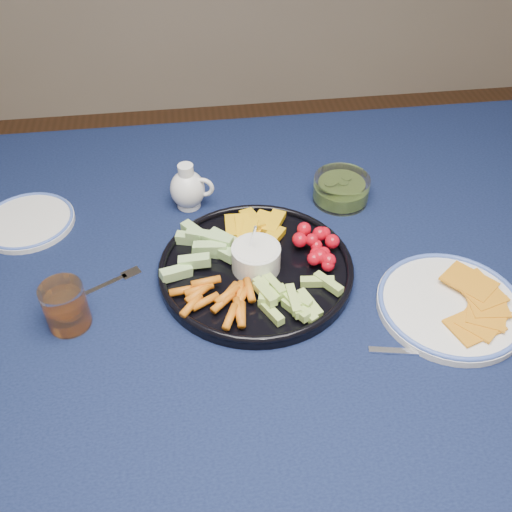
{
  "coord_description": "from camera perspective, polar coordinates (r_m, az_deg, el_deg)",
  "views": [
    {
      "loc": [
        -0.15,
        -0.75,
        1.47
      ],
      "look_at": [
        -0.06,
        -0.02,
        0.79
      ],
      "focal_mm": 40.0,
      "sensor_mm": 36.0,
      "label": 1
    }
  ],
  "objects": [
    {
      "name": "side_plate_extra",
      "position": [
        1.21,
        -21.87,
        3.23
      ],
      "size": [
        0.18,
        0.18,
        0.01
      ],
      "color": "white",
      "rests_on": "dining_table"
    },
    {
      "name": "crudite_platter",
      "position": [
        1.01,
        -0.14,
        -0.96
      ],
      "size": [
        0.35,
        0.35,
        0.11
      ],
      "color": "black",
      "rests_on": "dining_table"
    },
    {
      "name": "creamer_pitcher",
      "position": [
        1.16,
        -6.81,
        6.7
      ],
      "size": [
        0.09,
        0.07,
        0.1
      ],
      "color": "white",
      "rests_on": "dining_table"
    },
    {
      "name": "fork_right",
      "position": [
        0.95,
        17.5,
        -9.28
      ],
      "size": [
        0.18,
        0.05,
        0.0
      ],
      "color": "silver",
      "rests_on": "dining_table"
    },
    {
      "name": "pickle_bowl",
      "position": [
        1.19,
        8.5,
        6.54
      ],
      "size": [
        0.11,
        0.11,
        0.05
      ],
      "color": "white",
      "rests_on": "dining_table"
    },
    {
      "name": "fork_left",
      "position": [
        1.04,
        -14.78,
        -2.82
      ],
      "size": [
        0.15,
        0.09,
        0.0
      ],
      "color": "silver",
      "rests_on": "dining_table"
    },
    {
      "name": "cheese_plate",
      "position": [
        1.01,
        18.91,
        -4.53
      ],
      "size": [
        0.25,
        0.25,
        0.03
      ],
      "color": "white",
      "rests_on": "dining_table"
    },
    {
      "name": "juice_tumbler",
      "position": [
        0.97,
        -18.45,
        -5.0
      ],
      "size": [
        0.07,
        0.07,
        0.08
      ],
      "color": "white",
      "rests_on": "dining_table"
    },
    {
      "name": "dining_table",
      "position": [
        1.11,
        2.69,
        -3.85
      ],
      "size": [
        1.67,
        1.07,
        0.75
      ],
      "color": "#4D2D19",
      "rests_on": "ground"
    }
  ]
}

